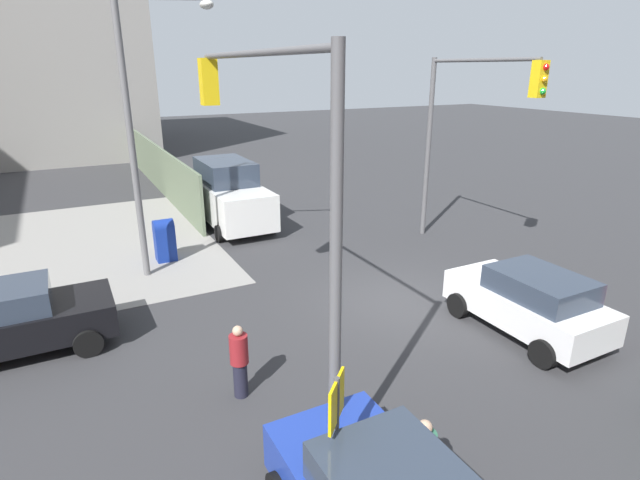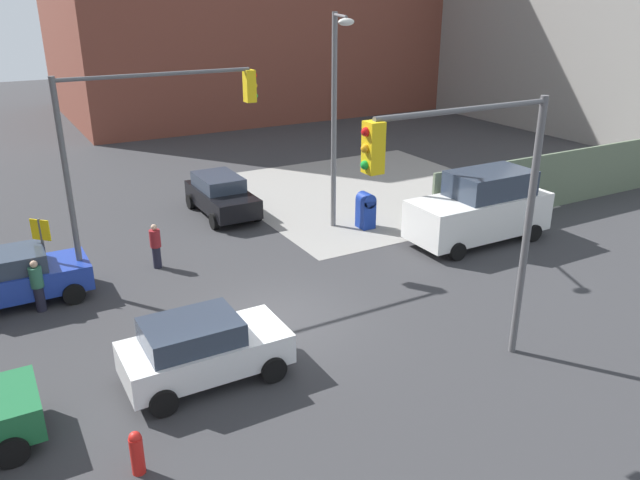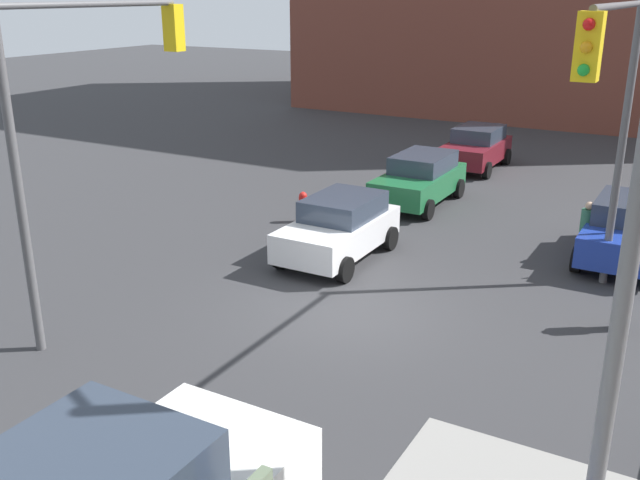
{
  "view_description": "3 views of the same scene",
  "coord_description": "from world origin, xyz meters",
  "px_view_note": "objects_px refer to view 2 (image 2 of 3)",
  "views": [
    {
      "loc": [
        -10.12,
        7.69,
        6.14
      ],
      "look_at": [
        3.15,
        0.75,
        0.97
      ],
      "focal_mm": 28.0,
      "sensor_mm": 36.0,
      "label": 1
    },
    {
      "loc": [
        -6.62,
        -14.2,
        8.58
      ],
      "look_at": [
        2.03,
        1.21,
        1.58
      ],
      "focal_mm": 35.0,
      "sensor_mm": 36.0,
      "label": 2
    },
    {
      "loc": [
        12.63,
        6.4,
        6.62
      ],
      "look_at": [
        0.85,
        -0.29,
        1.87
      ],
      "focal_mm": 40.0,
      "sensor_mm": 36.0,
      "label": 3
    }
  ],
  "objects_px": {
    "fire_hydrant": "(137,452)",
    "sedan_white": "(202,348)",
    "street_lamp_corner": "(336,108)",
    "sedan_blue": "(16,276)",
    "van_white_delivery": "(481,208)",
    "pedestrian_crossing": "(156,245)",
    "sedan_black": "(221,195)",
    "mailbox_blue": "(366,209)",
    "pedestrian_waiting": "(38,285)",
    "traffic_signal_nw_corner": "(146,134)",
    "traffic_signal_se_corner": "(474,191)",
    "smokestack": "(406,0)"
  },
  "relations": [
    {
      "from": "fire_hydrant",
      "to": "sedan_white",
      "type": "relative_size",
      "value": 0.24
    },
    {
      "from": "street_lamp_corner",
      "to": "sedan_white",
      "type": "xyz_separation_m",
      "value": [
        -7.89,
        -7.27,
        -3.86
      ]
    },
    {
      "from": "fire_hydrant",
      "to": "sedan_blue",
      "type": "distance_m",
      "value": 8.99
    },
    {
      "from": "van_white_delivery",
      "to": "pedestrian_crossing",
      "type": "height_order",
      "value": "van_white_delivery"
    },
    {
      "from": "fire_hydrant",
      "to": "street_lamp_corner",
      "type": "bearing_deg",
      "value": 43.83
    },
    {
      "from": "sedan_black",
      "to": "mailbox_blue",
      "type": "bearing_deg",
      "value": -44.57
    },
    {
      "from": "fire_hydrant",
      "to": "sedan_white",
      "type": "bearing_deg",
      "value": 47.79
    },
    {
      "from": "pedestrian_crossing",
      "to": "street_lamp_corner",
      "type": "bearing_deg",
      "value": 53.47
    },
    {
      "from": "pedestrian_waiting",
      "to": "street_lamp_corner",
      "type": "bearing_deg",
      "value": -72.12
    },
    {
      "from": "pedestrian_crossing",
      "to": "pedestrian_waiting",
      "type": "distance_m",
      "value": 4.05
    },
    {
      "from": "traffic_signal_nw_corner",
      "to": "sedan_black",
      "type": "bearing_deg",
      "value": 50.18
    },
    {
      "from": "traffic_signal_nw_corner",
      "to": "sedan_blue",
      "type": "height_order",
      "value": "traffic_signal_nw_corner"
    },
    {
      "from": "traffic_signal_nw_corner",
      "to": "pedestrian_waiting",
      "type": "distance_m",
      "value": 5.38
    },
    {
      "from": "sedan_white",
      "to": "pedestrian_crossing",
      "type": "height_order",
      "value": "sedan_white"
    },
    {
      "from": "traffic_signal_se_corner",
      "to": "sedan_white",
      "type": "distance_m",
      "value": 7.18
    },
    {
      "from": "traffic_signal_se_corner",
      "to": "fire_hydrant",
      "type": "xyz_separation_m",
      "value": [
        -7.67,
        0.3,
        -4.11
      ]
    },
    {
      "from": "van_white_delivery",
      "to": "sedan_white",
      "type": "bearing_deg",
      "value": -163.21
    },
    {
      "from": "traffic_signal_se_corner",
      "to": "fire_hydrant",
      "type": "relative_size",
      "value": 6.91
    },
    {
      "from": "mailbox_blue",
      "to": "traffic_signal_nw_corner",
      "type": "bearing_deg",
      "value": -176.56
    },
    {
      "from": "traffic_signal_se_corner",
      "to": "pedestrian_crossing",
      "type": "bearing_deg",
      "value": 115.7
    },
    {
      "from": "mailbox_blue",
      "to": "van_white_delivery",
      "type": "distance_m",
      "value": 4.37
    },
    {
      "from": "smokestack",
      "to": "traffic_signal_nw_corner",
      "type": "distance_m",
      "value": 38.3
    },
    {
      "from": "traffic_signal_se_corner",
      "to": "mailbox_blue",
      "type": "distance_m",
      "value": 10.83
    },
    {
      "from": "traffic_signal_se_corner",
      "to": "sedan_blue",
      "type": "height_order",
      "value": "traffic_signal_se_corner"
    },
    {
      "from": "traffic_signal_se_corner",
      "to": "van_white_delivery",
      "type": "xyz_separation_m",
      "value": [
        6.47,
        6.3,
        -3.31
      ]
    },
    {
      "from": "smokestack",
      "to": "pedestrian_crossing",
      "type": "distance_m",
      "value": 38.29
    },
    {
      "from": "smokestack",
      "to": "pedestrian_crossing",
      "type": "relative_size",
      "value": 10.49
    },
    {
      "from": "smokestack",
      "to": "sedan_blue",
      "type": "height_order",
      "value": "smokestack"
    },
    {
      "from": "smokestack",
      "to": "pedestrian_crossing",
      "type": "height_order",
      "value": "smokestack"
    },
    {
      "from": "pedestrian_crossing",
      "to": "pedestrian_waiting",
      "type": "height_order",
      "value": "pedestrian_waiting"
    },
    {
      "from": "mailbox_blue",
      "to": "sedan_white",
      "type": "xyz_separation_m",
      "value": [
        -9.03,
        -6.81,
        0.08
      ]
    },
    {
      "from": "fire_hydrant",
      "to": "sedan_black",
      "type": "height_order",
      "value": "sedan_black"
    },
    {
      "from": "sedan_white",
      "to": "traffic_signal_se_corner",
      "type": "bearing_deg",
      "value": -26.05
    },
    {
      "from": "fire_hydrant",
      "to": "mailbox_blue",
      "type": "bearing_deg",
      "value": 39.4
    },
    {
      "from": "fire_hydrant",
      "to": "sedan_blue",
      "type": "relative_size",
      "value": 0.24
    },
    {
      "from": "traffic_signal_nw_corner",
      "to": "pedestrian_crossing",
      "type": "relative_size",
      "value": 4.22
    },
    {
      "from": "pedestrian_crossing",
      "to": "fire_hydrant",
      "type": "bearing_deg",
      "value": -56.32
    },
    {
      "from": "street_lamp_corner",
      "to": "van_white_delivery",
      "type": "xyz_separation_m",
      "value": [
        4.07,
        -3.66,
        -3.42
      ]
    },
    {
      "from": "mailbox_blue",
      "to": "sedan_black",
      "type": "bearing_deg",
      "value": 135.43
    },
    {
      "from": "fire_hydrant",
      "to": "pedestrian_waiting",
      "type": "xyz_separation_m",
      "value": [
        -0.8,
        8.0,
        0.33
      ]
    },
    {
      "from": "traffic_signal_se_corner",
      "to": "van_white_delivery",
      "type": "distance_m",
      "value": 9.62
    },
    {
      "from": "pedestrian_crossing",
      "to": "traffic_signal_se_corner",
      "type": "bearing_deg",
      "value": -12.92
    },
    {
      "from": "traffic_signal_nw_corner",
      "to": "fire_hydrant",
      "type": "xyz_separation_m",
      "value": [
        -2.88,
        -8.7,
        -4.19
      ]
    },
    {
      "from": "fire_hydrant",
      "to": "pedestrian_crossing",
      "type": "distance_m",
      "value": 9.87
    },
    {
      "from": "sedan_blue",
      "to": "traffic_signal_se_corner",
      "type": "bearing_deg",
      "value": -45.74
    },
    {
      "from": "traffic_signal_nw_corner",
      "to": "street_lamp_corner",
      "type": "bearing_deg",
      "value": 7.59
    },
    {
      "from": "traffic_signal_se_corner",
      "to": "fire_hydrant",
      "type": "height_order",
      "value": "traffic_signal_se_corner"
    },
    {
      "from": "mailbox_blue",
      "to": "pedestrian_crossing",
      "type": "bearing_deg",
      "value": 178.6
    },
    {
      "from": "pedestrian_crossing",
      "to": "mailbox_blue",
      "type": "bearing_deg",
      "value": 49.98
    },
    {
      "from": "sedan_blue",
      "to": "pedestrian_crossing",
      "type": "relative_size",
      "value": 2.54
    }
  ]
}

